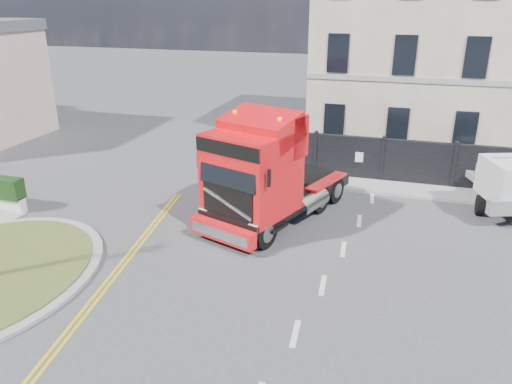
% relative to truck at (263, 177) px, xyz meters
% --- Properties ---
extents(ground, '(120.00, 120.00, 0.00)m').
position_rel_truck_xyz_m(ground, '(-0.14, -3.14, -1.84)').
color(ground, '#424244').
rests_on(ground, ground).
extents(hoarding_fence, '(18.80, 0.25, 2.00)m').
position_rel_truck_xyz_m(hoarding_fence, '(6.41, 5.86, -0.84)').
color(hoarding_fence, black).
rests_on(hoarding_fence, ground).
extents(georgian_building, '(12.30, 10.30, 12.80)m').
position_rel_truck_xyz_m(georgian_building, '(5.86, 13.36, 3.94)').
color(georgian_building, beige).
rests_on(georgian_building, ground).
extents(pavement_far, '(20.00, 1.60, 0.12)m').
position_rel_truck_xyz_m(pavement_far, '(5.86, 4.96, -1.78)').
color(pavement_far, gray).
rests_on(pavement_far, ground).
extents(truck, '(4.71, 7.30, 4.10)m').
position_rel_truck_xyz_m(truck, '(0.00, 0.00, 0.00)').
color(truck, black).
rests_on(truck, ground).
extents(flatbed_pickup, '(3.78, 5.90, 2.25)m').
position_rel_truck_xyz_m(flatbed_pickup, '(8.80, 3.82, -0.62)').
color(flatbed_pickup, slate).
rests_on(flatbed_pickup, ground).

